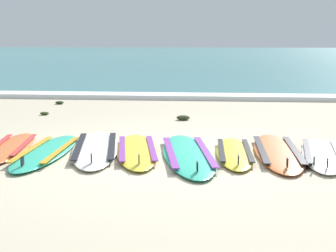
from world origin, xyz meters
name	(u,v)px	position (x,y,z in m)	size (l,w,h in m)	color
ground_plane	(165,157)	(0.00, 0.00, 0.00)	(80.00, 80.00, 0.00)	#C1B599
sea	(207,56)	(0.00, 36.11, 0.05)	(80.00, 60.00, 0.10)	teal
wave_foam_strip	(189,96)	(0.00, 6.52, 0.06)	(80.00, 0.83, 0.11)	white
surfboard_0	(11,147)	(-2.21, 0.23, 0.04)	(0.82, 2.13, 0.18)	orange
surfboard_1	(46,152)	(-1.62, 0.00, 0.04)	(0.60, 2.30, 0.18)	#2DB793
surfboard_2	(96,148)	(-1.01, 0.29, 0.04)	(1.08, 2.60, 0.18)	white
surfboard_3	(137,150)	(-0.41, 0.19, 0.04)	(0.96, 2.33, 0.18)	yellow
surfboard_4	(188,154)	(0.30, 0.04, 0.04)	(1.05, 2.67, 0.18)	#2DB793
surfboard_5	(235,152)	(0.93, 0.18, 0.04)	(0.53, 1.99, 0.18)	yellow
surfboard_6	(277,152)	(1.51, 0.28, 0.04)	(0.62, 2.45, 0.18)	orange
surfboard_7	(322,154)	(2.09, 0.19, 0.04)	(0.82, 2.21, 0.18)	white
seaweed_clump_near_shoreline	(59,103)	(-3.02, 5.13, 0.04)	(0.20, 0.16, 0.07)	#2D381E
seaweed_clump_mid_sand	(183,118)	(0.05, 3.06, 0.04)	(0.26, 0.20, 0.09)	#2D381E
seaweed_clump_by_the_boards	(45,113)	(-2.81, 3.44, 0.03)	(0.18, 0.15, 0.06)	#384723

